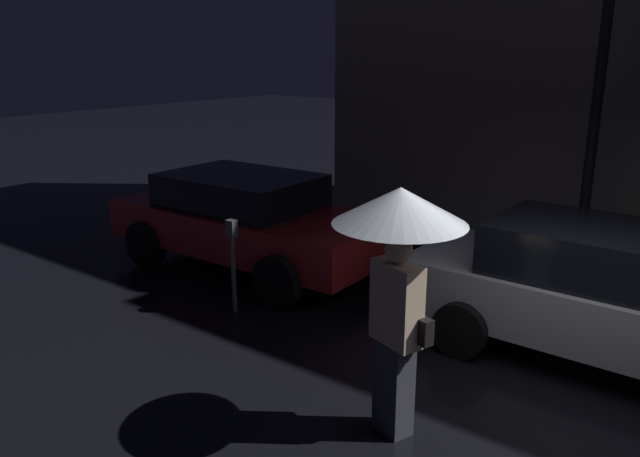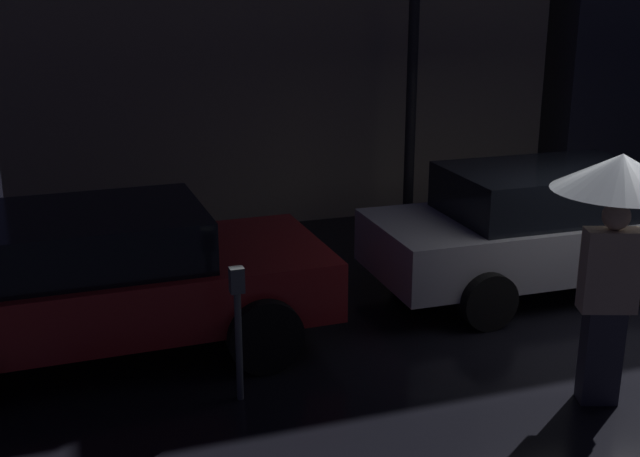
# 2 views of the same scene
# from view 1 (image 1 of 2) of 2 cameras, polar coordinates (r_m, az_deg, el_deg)

# --- Properties ---
(ground_plane) EXTENTS (60.00, 60.00, 0.00)m
(ground_plane) POSITION_cam_1_polar(r_m,az_deg,el_deg) (6.23, 21.99, -16.39)
(ground_plane) COLOR black
(parked_car_red) EXTENTS (4.33, 2.04, 1.44)m
(parked_car_red) POSITION_cam_1_polar(r_m,az_deg,el_deg) (9.44, -6.66, 0.90)
(parked_car_red) COLOR maroon
(parked_car_red) RESTS_ON ground
(parked_car_silver) EXTENTS (4.46, 1.88, 1.46)m
(parked_car_silver) POSITION_cam_1_polar(r_m,az_deg,el_deg) (7.21, 25.43, -5.55)
(parked_car_silver) COLOR #B7B7BF
(parked_car_silver) RESTS_ON ground
(pedestrian_with_umbrella) EXTENTS (1.09, 1.09, 2.18)m
(pedestrian_with_umbrella) POSITION_cam_1_polar(r_m,az_deg,el_deg) (5.05, 7.24, -1.40)
(pedestrian_with_umbrella) COLOR #383842
(pedestrian_with_umbrella) RESTS_ON ground
(parking_meter) EXTENTS (0.12, 0.10, 1.22)m
(parking_meter) POSITION_cam_1_polar(r_m,az_deg,el_deg) (7.82, -7.98, -2.47)
(parking_meter) COLOR #4C5154
(parking_meter) RESTS_ON ground
(street_lamp_near) EXTENTS (0.38, 0.38, 4.80)m
(street_lamp_near) POSITION_cam_1_polar(r_m,az_deg,el_deg) (9.00, 24.41, 14.06)
(street_lamp_near) COLOR black
(street_lamp_near) RESTS_ON ground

